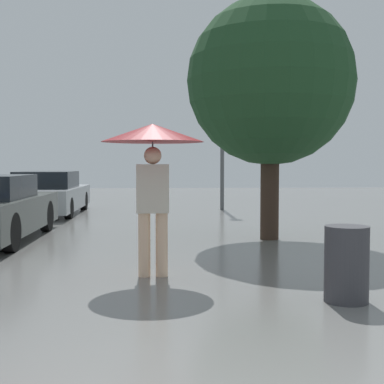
% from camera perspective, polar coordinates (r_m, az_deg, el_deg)
% --- Properties ---
extents(pedestrian, '(1.30, 1.30, 1.94)m').
position_cam_1_polar(pedestrian, '(6.77, -4.22, 4.60)').
color(pedestrian, beige).
rests_on(pedestrian, ground_plane).
extents(parked_car_farthest, '(1.75, 4.40, 1.22)m').
position_cam_1_polar(parked_car_farthest, '(15.75, -15.05, -0.24)').
color(parked_car_farthest, '#9EA3A8').
rests_on(parked_car_farthest, ground_plane).
extents(tree, '(3.15, 3.15, 4.56)m').
position_cam_1_polar(tree, '(10.34, 8.37, 11.51)').
color(tree, '#38281E').
rests_on(tree, ground_plane).
extents(street_lamp, '(0.37, 0.37, 4.36)m').
position_cam_1_polar(street_lamp, '(16.79, 3.26, 8.35)').
color(street_lamp, '#515456').
rests_on(street_lamp, ground_plane).
extents(trash_bin, '(0.46, 0.46, 0.79)m').
position_cam_1_polar(trash_bin, '(5.83, 16.15, -7.39)').
color(trash_bin, '#38383D').
rests_on(trash_bin, ground_plane).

